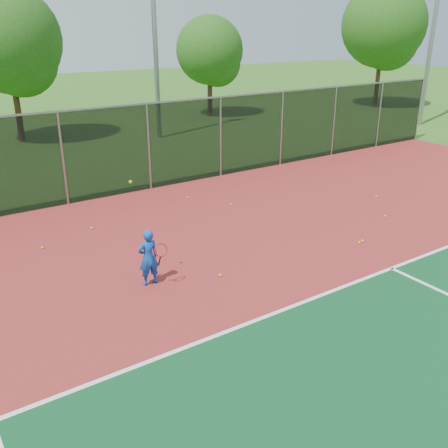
% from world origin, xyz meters
% --- Properties ---
extents(court_apron, '(30.00, 20.00, 0.02)m').
position_xyz_m(court_apron, '(0.00, 2.00, 0.01)').
color(court_apron, maroon).
rests_on(court_apron, ground).
extents(fence_back, '(30.00, 0.06, 3.03)m').
position_xyz_m(fence_back, '(0.00, 12.00, 1.56)').
color(fence_back, black).
rests_on(fence_back, court_apron).
extents(tennis_player, '(0.59, 0.57, 2.46)m').
position_xyz_m(tennis_player, '(-3.17, 5.56, 0.68)').
color(tennis_player, '#1245AB').
rests_on(tennis_player, court_apron).
extents(practice_ball_0, '(0.07, 0.07, 0.07)m').
position_xyz_m(practice_ball_0, '(-3.13, 9.43, 0.06)').
color(practice_ball_0, '#B8D318').
rests_on(practice_ball_0, court_apron).
extents(practice_ball_1, '(0.07, 0.07, 0.07)m').
position_xyz_m(practice_ball_1, '(-4.68, 8.86, 0.06)').
color(practice_ball_1, '#B8D318').
rests_on(practice_ball_1, court_apron).
extents(practice_ball_2, '(0.07, 0.07, 0.07)m').
position_xyz_m(practice_ball_2, '(1.37, 8.91, 0.06)').
color(practice_ball_2, '#B8D318').
rests_on(practice_ball_2, court_apron).
extents(practice_ball_3, '(0.07, 0.07, 0.07)m').
position_xyz_m(practice_ball_3, '(-1.65, 4.96, 0.06)').
color(practice_ball_3, '#B8D318').
rests_on(practice_ball_3, court_apron).
extents(practice_ball_4, '(0.07, 0.07, 0.07)m').
position_xyz_m(practice_ball_4, '(2.48, 4.45, 0.06)').
color(practice_ball_4, '#B8D318').
rests_on(practice_ball_4, court_apron).
extents(practice_ball_5, '(0.07, 0.07, 0.07)m').
position_xyz_m(practice_ball_5, '(4.67, 5.39, 0.06)').
color(practice_ball_5, '#B8D318').
rests_on(practice_ball_5, court_apron).
extents(practice_ball_6, '(0.07, 0.07, 0.07)m').
position_xyz_m(practice_ball_6, '(5.94, 6.82, 0.06)').
color(practice_ball_6, '#B8D318').
rests_on(practice_ball_6, court_apron).
extents(practice_ball_7, '(0.07, 0.07, 0.07)m').
position_xyz_m(practice_ball_7, '(2.64, 4.48, 0.06)').
color(practice_ball_7, '#B8D318').
rests_on(practice_ball_7, court_apron).
extents(practice_ball_8, '(0.07, 0.07, 0.07)m').
position_xyz_m(practice_ball_8, '(0.52, 10.28, 0.06)').
color(practice_ball_8, '#B8D318').
rests_on(practice_ball_8, court_apron).
extents(floodlight_n, '(0.90, 0.40, 11.53)m').
position_xyz_m(floodlight_n, '(4.26, 19.70, 6.53)').
color(floodlight_n, gray).
rests_on(floodlight_n, ground).
extents(floodlight_ne, '(0.90, 0.40, 11.53)m').
position_xyz_m(floodlight_ne, '(18.74, 14.46, 6.53)').
color(floodlight_ne, gray).
rests_on(floodlight_ne, ground).
extents(tree_back_left, '(5.01, 5.01, 7.36)m').
position_xyz_m(tree_back_left, '(-1.84, 22.63, 4.62)').
color(tree_back_left, '#382014').
rests_on(tree_back_left, ground).
extents(tree_back_mid, '(4.16, 4.16, 6.11)m').
position_xyz_m(tree_back_mid, '(10.15, 23.85, 3.83)').
color(tree_back_mid, '#382014').
rests_on(tree_back_mid, ground).
extents(tree_back_right, '(5.69, 5.69, 8.35)m').
position_xyz_m(tree_back_right, '(22.01, 20.46, 5.24)').
color(tree_back_right, '#382014').
rests_on(tree_back_right, ground).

